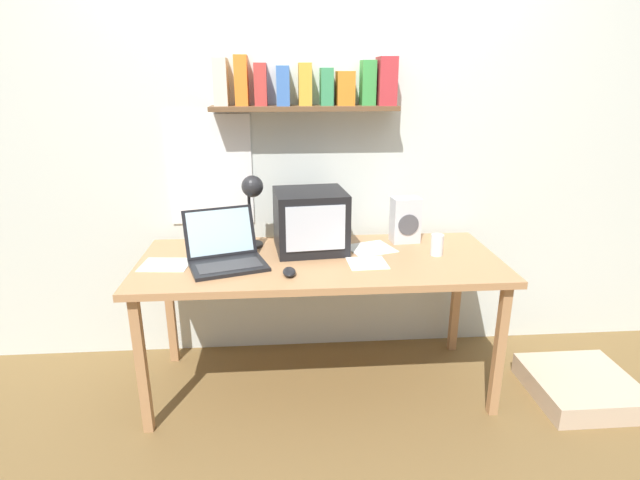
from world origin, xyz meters
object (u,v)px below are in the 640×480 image
printed_handout (370,248)px  floor_cushion (581,386)px  corner_desk (320,269)px  desk_lamp (252,197)px  space_heater (405,220)px  computer_mouse (289,272)px  juice_glass (437,246)px  loose_paper_near_monitor (367,263)px  crt_monitor (310,221)px  open_notebook (166,265)px  laptop (225,251)px

printed_handout → floor_cushion: bearing=-17.4°
corner_desk → desk_lamp: bearing=153.0°
space_heater → computer_mouse: bearing=-151.3°
juice_glass → printed_handout: (-0.33, 0.12, -0.05)m
space_heater → floor_cushion: 1.28m
corner_desk → loose_paper_near_monitor: 0.25m
crt_monitor → space_heater: crt_monitor is taller
open_notebook → floor_cushion: (2.15, -0.18, -0.69)m
desk_lamp → floor_cushion: bearing=-34.4°
corner_desk → crt_monitor: bearing=105.1°
desk_lamp → space_heater: (0.84, 0.06, -0.16)m
juice_glass → space_heater: (-0.11, 0.23, 0.08)m
corner_desk → loose_paper_near_monitor: size_ratio=9.27×
corner_desk → juice_glass: (0.61, 0.01, 0.11)m
open_notebook → printed_handout: bearing=8.8°
laptop → printed_handout: (0.76, 0.15, -0.06)m
computer_mouse → open_notebook: size_ratio=0.43×
desk_lamp → loose_paper_near_monitor: desk_lamp is taller
space_heater → loose_paper_near_monitor: (-0.26, -0.33, -0.12)m
desk_lamp → open_notebook: 0.55m
loose_paper_near_monitor → printed_handout: size_ratio=0.69×
crt_monitor → space_heater: 0.54m
corner_desk → juice_glass: 0.62m
computer_mouse → printed_handout: (0.44, 0.34, -0.01)m
juice_glass → floor_cushion: 1.09m
corner_desk → printed_handout: (0.28, 0.13, 0.06)m
computer_mouse → loose_paper_near_monitor: computer_mouse is taller
space_heater → printed_handout: space_heater is taller
floor_cushion → laptop: bearing=174.1°
crt_monitor → loose_paper_near_monitor: crt_monitor is taller
corner_desk → crt_monitor: crt_monitor is taller
crt_monitor → open_notebook: (-0.73, -0.18, -0.16)m
open_notebook → corner_desk: bearing=2.5°
corner_desk → laptop: 0.49m
computer_mouse → crt_monitor: bearing=71.4°
desk_lamp → laptop: bearing=-145.7°
juice_glass → open_notebook: bearing=-178.3°
space_heater → computer_mouse: space_heater is taller
space_heater → juice_glass: bearing=-69.4°
laptop → juice_glass: (1.08, 0.03, -0.01)m
desk_lamp → floor_cushion: desk_lamp is taller
corner_desk → space_heater: space_heater is taller
laptop → space_heater: same height
crt_monitor → printed_handout: (0.32, -0.02, -0.16)m
crt_monitor → laptop: (-0.44, -0.17, -0.10)m
crt_monitor → loose_paper_near_monitor: size_ratio=2.00×
juice_glass → floor_cushion: bearing=-16.1°
printed_handout → crt_monitor: bearing=176.7°
computer_mouse → loose_paper_near_monitor: size_ratio=0.54×
desk_lamp → printed_handout: 0.69m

